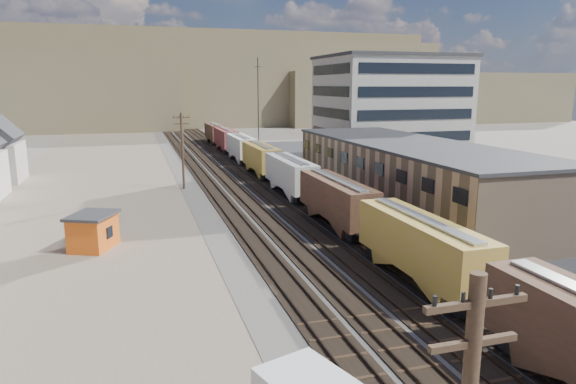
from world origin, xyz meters
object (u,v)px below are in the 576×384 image
object	(u,v)px
freight_train	(274,164)
parked_car_blue	(353,163)
maintenance_shed	(93,231)
utility_pole_north	(182,149)

from	to	relation	value
freight_train	parked_car_blue	size ratio (longest dim) A/B	23.78
maintenance_shed	parked_car_blue	world-z (taller)	maintenance_shed
utility_pole_north	parked_car_blue	distance (m)	31.32
freight_train	parked_car_blue	world-z (taller)	freight_train
maintenance_shed	parked_car_blue	bearing A→B (deg)	41.64
freight_train	utility_pole_north	bearing A→B (deg)	179.01
utility_pole_north	parked_car_blue	bearing A→B (deg)	20.56
freight_train	utility_pole_north	world-z (taller)	utility_pole_north
maintenance_shed	freight_train	bearing A→B (deg)	46.67
utility_pole_north	maintenance_shed	distance (m)	25.70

